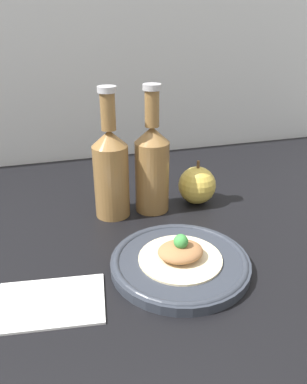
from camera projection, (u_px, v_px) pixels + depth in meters
ground_plane at (122, 254)px, 74.54cm from camera, size 180.00×110.00×4.00cm
wall_backsplash at (76, 20)px, 102.90cm from camera, size 180.00×3.00×80.00cm
plate at (180, 262)px, 66.93cm from camera, size 24.96×24.96×2.11cm
plated_food at (180, 253)px, 66.09cm from camera, size 14.96×14.96×5.07cm
cider_bottle_left at (111, 170)px, 80.84cm from camera, size 7.71×7.71×28.56cm
cider_bottle_right at (152, 165)px, 83.20cm from camera, size 7.71×7.71×28.56cm
apple at (197, 185)px, 89.05cm from camera, size 8.95×8.95×10.66cm
napkin at (50, 302)px, 58.80cm from camera, size 18.49×13.71×0.80cm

